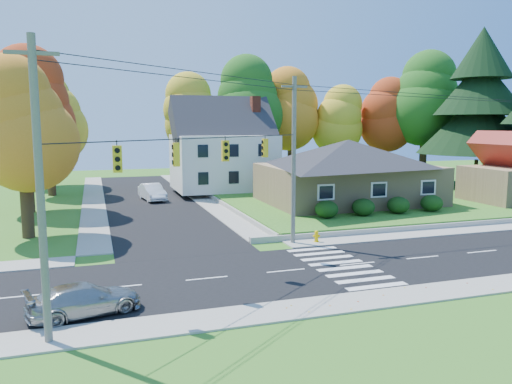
% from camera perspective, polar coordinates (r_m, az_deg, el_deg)
% --- Properties ---
extents(ground, '(120.00, 120.00, 0.00)m').
position_cam_1_polar(ground, '(26.73, 11.52, -8.08)').
color(ground, '#3D7923').
extents(road_main, '(90.00, 8.00, 0.02)m').
position_cam_1_polar(road_main, '(26.72, 11.52, -8.06)').
color(road_main, black).
rests_on(road_main, ground).
extents(road_cross, '(8.00, 44.00, 0.02)m').
position_cam_1_polar(road_cross, '(49.07, -12.22, -0.85)').
color(road_cross, black).
rests_on(road_cross, ground).
extents(sidewalk_north, '(90.00, 2.00, 0.08)m').
position_cam_1_polar(sidewalk_north, '(31.01, 6.95, -5.69)').
color(sidewalk_north, '#9C9A90').
rests_on(sidewalk_north, ground).
extents(sidewalk_south, '(90.00, 2.00, 0.08)m').
position_cam_1_polar(sidewalk_south, '(22.71, 17.86, -11.07)').
color(sidewalk_south, '#9C9A90').
rests_on(sidewalk_south, ground).
extents(lawn, '(30.00, 30.00, 0.50)m').
position_cam_1_polar(lawn, '(50.90, 12.63, -0.29)').
color(lawn, '#3D7923').
rests_on(lawn, ground).
extents(ranch_house, '(14.60, 10.60, 5.40)m').
position_cam_1_polar(ranch_house, '(43.78, 10.44, 2.46)').
color(ranch_house, tan).
rests_on(ranch_house, lawn).
extents(colonial_house, '(10.40, 8.40, 9.60)m').
position_cam_1_polar(colonial_house, '(51.99, -3.72, 4.85)').
color(colonial_house, silver).
rests_on(colonial_house, lawn).
extents(hedge_row, '(10.70, 1.70, 1.27)m').
position_cam_1_polar(hedge_row, '(38.48, 14.10, -1.56)').
color(hedge_row, '#163A10').
rests_on(hedge_row, lawn).
extents(traffic_infrastructure, '(38.10, 10.66, 10.00)m').
position_cam_1_polar(traffic_infrastructure, '(26.92, 10.12, 3.22)').
color(traffic_infrastructure, '#666059').
rests_on(traffic_infrastructure, ground).
extents(tree_lot_0, '(6.72, 6.72, 12.51)m').
position_cam_1_polar(tree_lot_0, '(57.34, -7.26, 8.80)').
color(tree_lot_0, '#3F2A19').
rests_on(tree_lot_0, lawn).
extents(tree_lot_1, '(7.84, 7.84, 14.60)m').
position_cam_1_polar(tree_lot_1, '(57.85, -1.16, 10.15)').
color(tree_lot_1, '#3F2A19').
rests_on(tree_lot_1, lawn).
extents(tree_lot_2, '(7.28, 7.28, 13.56)m').
position_cam_1_polar(tree_lot_2, '(60.78, 4.06, 9.40)').
color(tree_lot_2, '#3F2A19').
rests_on(tree_lot_2, lawn).
extents(tree_lot_3, '(6.16, 6.16, 11.47)m').
position_cam_1_polar(tree_lot_3, '(62.37, 9.56, 8.07)').
color(tree_lot_3, '#3F2A19').
rests_on(tree_lot_3, lawn).
extents(tree_lot_4, '(6.72, 6.72, 12.51)m').
position_cam_1_polar(tree_lot_4, '(64.52, 14.77, 8.49)').
color(tree_lot_4, '#3F2A19').
rests_on(tree_lot_4, lawn).
extents(tree_lot_5, '(8.40, 8.40, 15.64)m').
position_cam_1_polar(tree_lot_5, '(65.21, 18.80, 10.05)').
color(tree_lot_5, '#3F2A19').
rests_on(tree_lot_5, lawn).
extents(conifer_east_a, '(12.80, 12.80, 16.96)m').
position_cam_1_polar(conifer_east_a, '(59.61, 24.21, 9.19)').
color(conifer_east_a, '#3F2A19').
rests_on(conifer_east_a, lawn).
extents(tree_west_0, '(6.16, 6.16, 11.47)m').
position_cam_1_polar(tree_west_0, '(34.55, -25.19, 6.92)').
color(tree_west_0, '#3F2A19').
rests_on(tree_west_0, ground).
extents(tree_west_1, '(7.28, 7.28, 13.56)m').
position_cam_1_polar(tree_west_1, '(44.61, -25.02, 8.64)').
color(tree_west_1, '#3F2A19').
rests_on(tree_west_1, ground).
extents(tree_west_2, '(6.72, 6.72, 12.51)m').
position_cam_1_polar(tree_west_2, '(54.46, -22.68, 7.80)').
color(tree_west_2, '#3F2A19').
rests_on(tree_west_2, ground).
extents(tree_west_3, '(7.84, 7.84, 14.60)m').
position_cam_1_polar(tree_west_3, '(62.63, -24.02, 8.84)').
color(tree_west_3, '#3F2A19').
rests_on(tree_west_3, ground).
extents(silver_sedan, '(4.52, 2.75, 1.22)m').
position_cam_1_polar(silver_sedan, '(20.42, -19.01, -11.52)').
color(silver_sedan, '#999999').
rests_on(silver_sedan, road_main).
extents(white_car, '(2.34, 4.95, 1.57)m').
position_cam_1_polar(white_car, '(48.42, -11.77, -0.01)').
color(white_car, white).
rests_on(white_car, road_cross).
extents(fire_hydrant, '(0.45, 0.35, 0.78)m').
position_cam_1_polar(fire_hydrant, '(30.83, 6.92, -5.12)').
color(fire_hydrant, '#F1BA00').
rests_on(fire_hydrant, ground).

